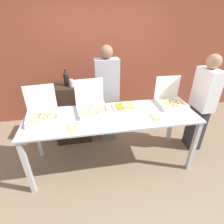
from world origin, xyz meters
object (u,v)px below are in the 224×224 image
pizza_box_near_left (42,112)px  soda_can_silver (72,83)px  person_guest_cap (107,95)px  person_guest_plaid (202,104)px  soda_bottle (66,78)px  paper_plate_front_center (156,117)px  pizza_box_near_right (92,105)px  veggie_tray (125,107)px  pizza_box_far_left (170,99)px  paper_plate_front_left (73,127)px

pizza_box_near_left → soda_can_silver: bearing=47.4°
person_guest_cap → person_guest_plaid: size_ratio=1.05×
pizza_box_near_left → soda_bottle: size_ratio=1.67×
paper_plate_front_center → person_guest_cap: (-0.55, 0.85, 0.00)m
pizza_box_near_left → soda_can_silver: size_ratio=3.84×
pizza_box_near_right → pizza_box_near_left: bearing=-179.1°
pizza_box_near_left → pizza_box_near_right: 0.70m
veggie_tray → soda_can_silver: bearing=146.0°
soda_can_silver → veggie_tray: bearing=-34.0°
pizza_box_near_right → paper_plate_front_center: pizza_box_near_right is taller
pizza_box_far_left → person_guest_plaid: size_ratio=0.26×
person_guest_plaid → veggie_tray: bearing=88.8°
paper_plate_front_center → soda_bottle: soda_bottle is taller
soda_bottle → soda_can_silver: soda_bottle is taller
pizza_box_near_right → veggie_tray: bearing=-8.7°
soda_can_silver → pizza_box_near_right: bearing=-60.6°
pizza_box_far_left → paper_plate_front_center: (-0.40, -0.38, -0.06)m
pizza_box_near_right → soda_bottle: 0.74m
pizza_box_far_left → person_guest_plaid: 0.56m
pizza_box_near_right → person_guest_cap: person_guest_cap is taller
pizza_box_far_left → pizza_box_near_left: size_ratio=0.90×
paper_plate_front_left → pizza_box_near_left: bearing=140.0°
paper_plate_front_center → soda_can_silver: soda_can_silver is taller
paper_plate_front_center → person_guest_cap: size_ratio=0.13×
pizza_box_far_left → veggie_tray: size_ratio=1.25×
paper_plate_front_center → veggie_tray: (-0.35, 0.36, 0.01)m
paper_plate_front_center → soda_bottle: size_ratio=0.79×
pizza_box_near_left → person_guest_plaid: person_guest_plaid is taller
paper_plate_front_left → person_guest_cap: person_guest_cap is taller
paper_plate_front_center → veggie_tray: bearing=134.2°
pizza_box_near_left → person_guest_cap: (0.99, 0.54, -0.06)m
pizza_box_far_left → soda_can_silver: size_ratio=3.44×
person_guest_plaid → soda_can_silver: bearing=75.1°
soda_bottle → person_guest_plaid: 2.29m
pizza_box_far_left → soda_can_silver: bearing=162.5°
pizza_box_far_left → paper_plate_front_center: pizza_box_far_left is taller
soda_can_silver → person_guest_plaid: 2.17m
veggie_tray → person_guest_plaid: person_guest_plaid is taller
paper_plate_front_center → soda_can_silver: 1.46m
paper_plate_front_left → soda_bottle: bearing=95.3°
soda_bottle → soda_can_silver: size_ratio=2.30×
pizza_box_near_right → veggie_tray: 0.50m
paper_plate_front_left → pizza_box_far_left: bearing=15.6°
pizza_box_near_left → paper_plate_front_left: pizza_box_near_left is taller
pizza_box_near_left → paper_plate_front_center: size_ratio=2.11×
pizza_box_far_left → person_guest_plaid: bearing=-4.4°
pizza_box_near_left → soda_bottle: 0.78m
pizza_box_near_left → person_guest_plaid: (2.49, 0.02, -0.10)m
pizza_box_near_left → person_guest_cap: bearing=21.5°
pizza_box_far_left → pizza_box_near_left: (-1.93, -0.07, 0.00)m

